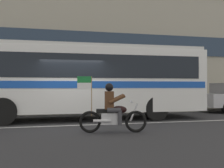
{
  "coord_description": "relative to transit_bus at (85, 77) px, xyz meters",
  "views": [
    {
      "loc": [
        -1.15,
        -10.92,
        1.47
      ],
      "look_at": [
        1.54,
        -0.32,
        1.55
      ],
      "focal_mm": 44.21,
      "sensor_mm": 36.0,
      "label": 1
    }
  ],
  "objects": [
    {
      "name": "ground_plane",
      "position": [
        -0.68,
        -1.19,
        -1.88
      ],
      "size": [
        60.0,
        60.0,
        0.0
      ],
      "primitive_type": "plane",
      "color": "#2B2B2D"
    },
    {
      "name": "lane_center_stripe",
      "position": [
        -0.68,
        -1.79,
        -1.88
      ],
      "size": [
        26.6,
        0.14,
        0.01
      ],
      "primitive_type": "cube",
      "color": "silver",
      "rests_on": "ground_plane"
    },
    {
      "name": "motorcycle_with_rider",
      "position": [
        0.31,
        -3.68,
        -1.22
      ],
      "size": [
        2.17,
        0.72,
        1.78
      ],
      "color": "black",
      "rests_on": "ground_plane"
    },
    {
      "name": "transit_bus",
      "position": [
        0.0,
        0.0,
        0.0
      ],
      "size": [
        10.55,
        2.77,
        3.22
      ],
      "color": "white",
      "rests_on": "ground_plane"
    },
    {
      "name": "sidewalk_curb",
      "position": [
        -0.68,
        3.91,
        -1.81
      ],
      "size": [
        28.0,
        3.8,
        0.15
      ],
      "primitive_type": "cube",
      "color": "gray",
      "rests_on": "ground_plane"
    },
    {
      "name": "fire_hydrant",
      "position": [
        -2.56,
        2.63,
        -1.36
      ],
      "size": [
        0.22,
        0.3,
        0.75
      ],
      "color": "#4C8C3F",
      "rests_on": "sidewalk_curb"
    },
    {
      "name": "office_building_facade",
      "position": [
        -0.68,
        6.2,
        4.36
      ],
      "size": [
        28.0,
        0.89,
        12.46
      ],
      "color": "gray",
      "rests_on": "ground_plane"
    }
  ]
}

